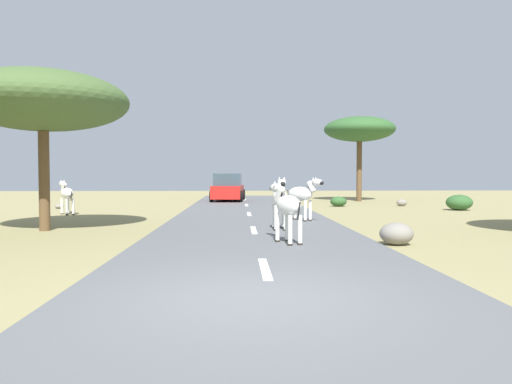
# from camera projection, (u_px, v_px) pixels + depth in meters

# --- Properties ---
(ground_plane) EXTENTS (90.00, 90.00, 0.00)m
(ground_plane) POSITION_uv_depth(u_px,v_px,m) (253.00, 301.00, 6.64)
(ground_plane) COLOR #8E8456
(road) EXTENTS (6.00, 64.00, 0.05)m
(road) POSITION_uv_depth(u_px,v_px,m) (273.00, 299.00, 6.65)
(road) COLOR #56595B
(road) RESTS_ON ground_plane
(lane_markings) EXTENTS (0.16, 56.00, 0.01)m
(lane_markings) POSITION_uv_depth(u_px,v_px,m) (279.00, 318.00, 5.65)
(lane_markings) COLOR silver
(lane_markings) RESTS_ON road
(zebra_0) EXTENTS (0.45, 1.72, 1.62)m
(zebra_0) POSITION_uv_depth(u_px,v_px,m) (280.00, 198.00, 14.69)
(zebra_0) COLOR silver
(zebra_0) RESTS_ON road
(zebra_1) EXTENTS (0.83, 1.54, 1.52)m
(zebra_1) POSITION_uv_depth(u_px,v_px,m) (287.00, 206.00, 11.86)
(zebra_1) COLOR silver
(zebra_1) RESTS_ON road
(zebra_2) EXTENTS (1.30, 1.39, 1.60)m
(zebra_2) POSITION_uv_depth(u_px,v_px,m) (302.00, 195.00, 17.61)
(zebra_2) COLOR silver
(zebra_2) RESTS_ON road
(zebra_3) EXTENTS (1.13, 1.39, 1.50)m
(zebra_3) POSITION_uv_depth(u_px,v_px,m) (67.00, 194.00, 20.95)
(zebra_3) COLOR silver
(zebra_3) RESTS_ON ground_plane
(car_0) EXTENTS (2.24, 4.45, 1.74)m
(car_0) POSITION_uv_depth(u_px,v_px,m) (228.00, 188.00, 31.03)
(car_0) COLOR red
(car_0) RESTS_ON road
(tree_2) EXTENTS (4.55, 4.55, 5.45)m
(tree_2) POSITION_uv_depth(u_px,v_px,m) (359.00, 130.00, 31.21)
(tree_2) COLOR brown
(tree_2) RESTS_ON ground_plane
(tree_3) EXTENTS (5.15, 5.15, 4.87)m
(tree_3) POSITION_uv_depth(u_px,v_px,m) (43.00, 102.00, 14.78)
(tree_3) COLOR brown
(tree_3) RESTS_ON ground_plane
(bush_0) EXTENTS (0.90, 0.81, 0.54)m
(bush_0) POSITION_uv_depth(u_px,v_px,m) (338.00, 201.00, 26.29)
(bush_0) COLOR #2D5628
(bush_0) RESTS_ON ground_plane
(bush_3) EXTENTS (1.26, 1.13, 0.75)m
(bush_3) POSITION_uv_depth(u_px,v_px,m) (459.00, 202.00, 23.46)
(bush_3) COLOR #2D5628
(bush_3) RESTS_ON ground_plane
(rock_0) EXTENTS (0.82, 0.79, 0.55)m
(rock_0) POSITION_uv_depth(u_px,v_px,m) (396.00, 234.00, 11.91)
(rock_0) COLOR gray
(rock_0) RESTS_ON ground_plane
(rock_2) EXTENTS (0.43, 0.38, 0.23)m
(rock_2) POSITION_uv_depth(u_px,v_px,m) (59.00, 206.00, 24.61)
(rock_2) COLOR gray
(rock_2) RESTS_ON ground_plane
(rock_3) EXTENTS (0.57, 0.43, 0.37)m
(rock_3) POSITION_uv_depth(u_px,v_px,m) (402.00, 203.00, 26.58)
(rock_3) COLOR gray
(rock_3) RESTS_ON ground_plane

